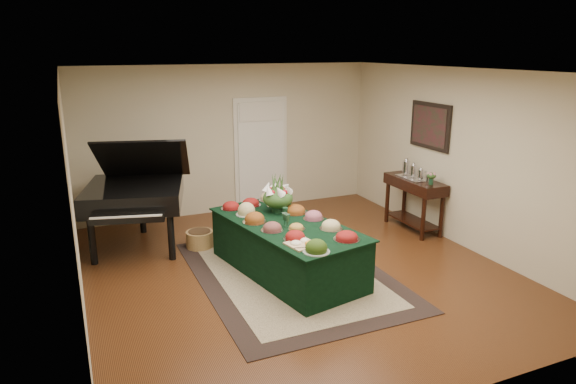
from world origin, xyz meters
name	(u,v)px	position (x,y,z in m)	size (l,w,h in m)	color
ground	(297,270)	(0.00, 0.00, 0.00)	(6.00, 6.00, 0.00)	black
area_rug	(291,274)	(-0.13, -0.10, 0.01)	(2.42, 3.39, 0.01)	black
kitchen_doorway	(261,155)	(0.60, 2.97, 1.02)	(1.05, 0.07, 2.10)	silver
buffet_table	(287,248)	(-0.16, -0.03, 0.36)	(1.56, 2.54, 0.72)	black
food_platters	(283,218)	(-0.18, 0.06, 0.77)	(1.24, 2.43, 0.14)	#A1A9A0
cutting_board	(301,242)	(-0.31, -0.82, 0.76)	(0.39, 0.39, 0.10)	tan
green_goblets	(286,218)	(-0.19, -0.07, 0.81)	(0.17, 0.35, 0.18)	#153621
floral_centerpiece	(278,194)	(-0.09, 0.46, 0.99)	(0.45, 0.45, 0.45)	#153621
grand_piano	(135,193)	(-1.88, 1.76, 0.86)	(1.82, 1.94, 1.73)	black
wicker_basket	(200,239)	(-1.02, 1.36, 0.13)	(0.41, 0.41, 0.26)	olive
mahogany_sideboard	(414,191)	(2.50, 0.74, 0.68)	(0.45, 1.19, 0.88)	black
tea_service	(415,172)	(2.50, 0.76, 1.00)	(0.34, 0.74, 0.30)	silver
pink_bouquet	(431,176)	(2.50, 0.34, 1.02)	(0.16, 0.16, 0.21)	#153621
wall_painting	(430,126)	(2.72, 0.74, 1.75)	(0.05, 0.95, 0.75)	black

